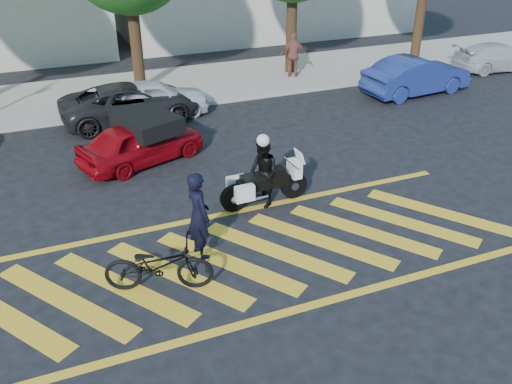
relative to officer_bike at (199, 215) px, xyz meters
name	(u,v)px	position (x,y,z in m)	size (l,w,h in m)	color
ground	(254,256)	(1.05, -0.50, -0.98)	(90.00, 90.00, 0.00)	black
sidewalk	(141,90)	(1.05, 11.50, -0.91)	(60.00, 5.00, 0.15)	#9E998E
crosswalk	(253,256)	(1.01, -0.50, -0.98)	(12.33, 4.00, 0.01)	gold
officer_bike	(199,215)	(0.00, 0.00, 0.00)	(0.72, 0.47, 1.96)	black
bicycle	(159,265)	(-1.07, -0.81, -0.43)	(0.73, 2.10, 1.11)	black
police_motorcycle	(263,184)	(2.09, 1.50, -0.42)	(2.34, 0.75, 1.03)	black
officer_moto	(263,173)	(2.08, 1.50, -0.11)	(0.85, 0.66, 1.74)	black
red_convertible	(141,142)	(-0.19, 5.10, -0.35)	(1.49, 3.69, 1.26)	maroon
parked_mid_left	(131,103)	(0.15, 8.50, -0.33)	(2.15, 4.67, 1.30)	black
parked_mid_right	(153,98)	(0.95, 8.70, -0.33)	(1.55, 3.85, 1.31)	silver
parked_right	(417,76)	(10.95, 7.30, -0.26)	(1.53, 4.38, 1.44)	navy
parked_far_right	(498,57)	(16.35, 8.70, -0.40)	(1.64, 4.04, 1.17)	#BABCC2
pedestrian_right	(294,55)	(7.32, 10.75, 0.08)	(1.07, 0.45, 1.83)	#915042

